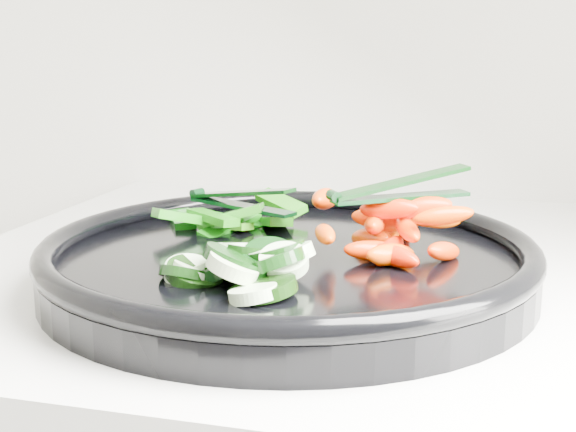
# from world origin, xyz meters

# --- Properties ---
(veggie_tray) EXTENTS (0.46, 0.46, 0.04)m
(veggie_tray) POSITION_xyz_m (-0.70, 1.62, 0.95)
(veggie_tray) COLOR black
(veggie_tray) RESTS_ON counter
(cucumber_pile) EXTENTS (0.11, 0.11, 0.04)m
(cucumber_pile) POSITION_xyz_m (-0.72, 1.55, 0.96)
(cucumber_pile) COLOR black
(cucumber_pile) RESTS_ON veggie_tray
(carrot_pile) EXTENTS (0.13, 0.15, 0.05)m
(carrot_pile) POSITION_xyz_m (-0.63, 1.64, 0.97)
(carrot_pile) COLOR red
(carrot_pile) RESTS_ON veggie_tray
(pepper_pile) EXTENTS (0.13, 0.13, 0.04)m
(pepper_pile) POSITION_xyz_m (-0.77, 1.69, 0.96)
(pepper_pile) COLOR #0B7410
(pepper_pile) RESTS_ON veggie_tray
(tong_carrot) EXTENTS (0.10, 0.08, 0.02)m
(tong_carrot) POSITION_xyz_m (-0.62, 1.64, 1.00)
(tong_carrot) COLOR black
(tong_carrot) RESTS_ON carrot_pile
(tong_pepper) EXTENTS (0.11, 0.06, 0.02)m
(tong_pepper) POSITION_xyz_m (-0.76, 1.69, 0.98)
(tong_pepper) COLOR black
(tong_pepper) RESTS_ON pepper_pile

